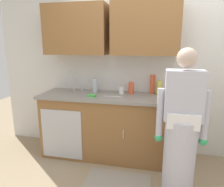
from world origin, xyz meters
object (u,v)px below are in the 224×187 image
object	(u,v)px
bottle_water_tall	(152,84)
knife_on_counter	(113,96)
bottle_water_short	(95,85)
sponge	(92,96)
sink	(73,94)
cup_by_sink	(121,90)
bottle_cleaner_spray	(159,88)
person_at_sink	(181,136)
bottle_soap	(131,88)

from	to	relation	value
bottle_water_tall	knife_on_counter	xyz separation A→B (m)	(-0.53, -0.31, -0.13)
bottle_water_short	sponge	size ratio (longest dim) A/B	1.79
sink	knife_on_counter	xyz separation A→B (m)	(0.63, -0.09, 0.02)
cup_by_sink	bottle_cleaner_spray	bearing A→B (deg)	6.24
bottle_water_short	cup_by_sink	xyz separation A→B (m)	(0.42, -0.04, -0.05)
person_at_sink	cup_by_sink	size ratio (longest dim) A/B	15.95
bottle_soap	cup_by_sink	size ratio (longest dim) A/B	1.69
bottle_water_short	sponge	bearing A→B (deg)	-81.58
cup_by_sink	knife_on_counter	bearing A→B (deg)	-113.16
knife_on_counter	sponge	bearing A→B (deg)	12.60
person_at_sink	sponge	bearing A→B (deg)	155.71
bottle_water_tall	bottle_water_short	bearing A→B (deg)	-175.30
cup_by_sink	sponge	size ratio (longest dim) A/B	0.92
bottle_soap	knife_on_counter	bearing A→B (deg)	-135.11
person_at_sink	bottle_cleaner_spray	world-z (taller)	person_at_sink
sink	knife_on_counter	bearing A→B (deg)	-7.68
bottle_water_short	sponge	distance (m)	0.32
bottle_water_tall	cup_by_sink	size ratio (longest dim) A/B	2.70
sink	bottle_water_tall	distance (m)	1.19
bottle_soap	knife_on_counter	xyz separation A→B (m)	(-0.23, -0.22, -0.08)
bottle_cleaner_spray	cup_by_sink	bearing A→B (deg)	-173.76
bottle_soap	sponge	bearing A→B (deg)	-150.25
sponge	bottle_soap	bearing A→B (deg)	29.75
bottle_water_tall	sponge	distance (m)	0.90
sink	sponge	world-z (taller)	sink
sink	bottle_soap	bearing A→B (deg)	9.21
bottle_cleaner_spray	bottle_water_short	xyz separation A→B (m)	(-0.95, -0.02, -0.00)
person_at_sink	bottle_water_short	distance (m)	1.50
bottle_cleaner_spray	sponge	size ratio (longest dim) A/B	1.85
bottle_soap	sponge	distance (m)	0.59
person_at_sink	sponge	distance (m)	1.29
person_at_sink	bottle_cleaner_spray	bearing A→B (deg)	106.06
bottle_cleaner_spray	cup_by_sink	world-z (taller)	bottle_cleaner_spray
bottle_water_tall	bottle_soap	bearing A→B (deg)	-163.71
knife_on_counter	bottle_soap	bearing A→B (deg)	-135.77
sponge	sink	bearing A→B (deg)	156.34
sink	bottle_soap	world-z (taller)	sink
sink	sponge	size ratio (longest dim) A/B	4.55
bottle_water_tall	knife_on_counter	world-z (taller)	bottle_water_tall
cup_by_sink	bottle_soap	bearing A→B (deg)	9.61
bottle_soap	bottle_water_tall	xyz separation A→B (m)	(0.30, 0.09, 0.05)
person_at_sink	sink	bearing A→B (deg)	155.85
person_at_sink	cup_by_sink	xyz separation A→B (m)	(-0.78, 0.79, 0.30)
cup_by_sink	sponge	xyz separation A→B (m)	(-0.37, -0.27, -0.04)
sink	bottle_soap	size ratio (longest dim) A/B	2.91
bottle_cleaner_spray	knife_on_counter	xyz separation A→B (m)	(-0.62, -0.26, -0.10)
bottle_water_short	sink	bearing A→B (deg)	-152.64
bottle_water_short	cup_by_sink	distance (m)	0.42
bottle_water_short	knife_on_counter	xyz separation A→B (m)	(0.33, -0.24, -0.10)
person_at_sink	knife_on_counter	distance (m)	1.08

